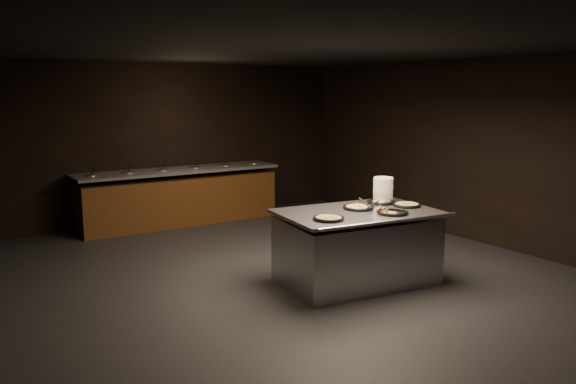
% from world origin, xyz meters
% --- Properties ---
extents(room, '(7.02, 8.02, 2.92)m').
position_xyz_m(room, '(0.00, 0.00, 1.45)').
color(room, black).
rests_on(room, ground).
extents(salad_bar, '(3.70, 0.83, 1.18)m').
position_xyz_m(salad_bar, '(0.00, 3.56, 0.44)').
color(salad_bar, '#593414').
rests_on(salad_bar, ground).
extents(serving_counter, '(2.04, 1.45, 0.92)m').
position_xyz_m(serving_counter, '(0.59, -0.71, 0.44)').
color(serving_counter, '#AAADB1').
rests_on(serving_counter, ground).
extents(plate_stack, '(0.27, 0.27, 0.32)m').
position_xyz_m(plate_stack, '(1.30, -0.40, 1.08)').
color(plate_stack, white).
rests_on(plate_stack, serving_counter).
extents(pan_veggie_whole, '(0.36, 0.36, 0.04)m').
position_xyz_m(pan_veggie_whole, '(-0.01, -0.91, 0.94)').
color(pan_veggie_whole, black).
rests_on(pan_veggie_whole, serving_counter).
extents(pan_cheese_whole, '(0.39, 0.39, 0.04)m').
position_xyz_m(pan_cheese_whole, '(0.68, -0.62, 0.94)').
color(pan_cheese_whole, black).
rests_on(pan_cheese_whole, serving_counter).
extents(pan_cheese_slices_a, '(0.36, 0.36, 0.04)m').
position_xyz_m(pan_cheese_slices_a, '(1.17, -0.50, 0.94)').
color(pan_cheese_slices_a, black).
rests_on(pan_cheese_slices_a, serving_counter).
extents(pan_cheese_slices_b, '(0.38, 0.38, 0.04)m').
position_xyz_m(pan_cheese_slices_b, '(0.84, -1.07, 0.94)').
color(pan_cheese_slices_b, black).
rests_on(pan_cheese_slices_b, serving_counter).
extents(pan_veggie_slices, '(0.36, 0.36, 0.04)m').
position_xyz_m(pan_veggie_slices, '(1.31, -0.83, 0.94)').
color(pan_veggie_slices, black).
rests_on(pan_veggie_slices, serving_counter).
extents(server_left, '(0.12, 0.29, 0.14)m').
position_xyz_m(server_left, '(0.69, -0.66, 0.99)').
color(server_left, '#AAADB1').
rests_on(server_left, serving_counter).
extents(server_right, '(0.30, 0.11, 0.14)m').
position_xyz_m(server_right, '(0.71, -0.90, 0.99)').
color(server_right, '#AAADB1').
rests_on(server_right, serving_counter).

